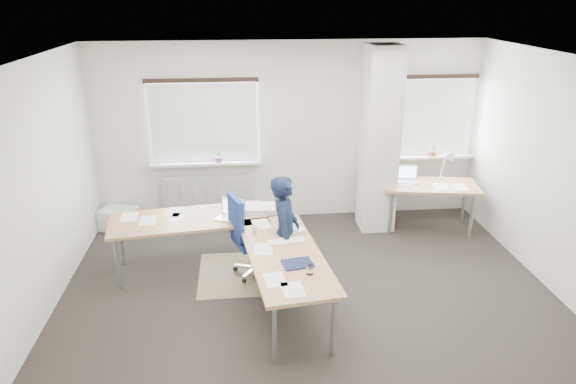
{
  "coord_description": "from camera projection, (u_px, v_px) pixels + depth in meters",
  "views": [
    {
      "loc": [
        -0.78,
        -5.23,
        3.46
      ],
      "look_at": [
        -0.17,
        0.9,
        1.04
      ],
      "focal_mm": 32.0,
      "sensor_mm": 36.0,
      "label": 1
    }
  ],
  "objects": [
    {
      "name": "desk_main",
      "position": [
        237.0,
        236.0,
        6.21
      ],
      "size": [
        2.71,
        2.63,
        0.96
      ],
      "rotation": [
        0.0,
        0.0,
        0.13
      ],
      "color": "olive",
      "rests_on": "ground"
    },
    {
      "name": "room_shell",
      "position": [
        322.0,
        148.0,
        5.98
      ],
      "size": [
        6.04,
        5.04,
        2.82
      ],
      "color": "beige",
      "rests_on": "ground"
    },
    {
      "name": "white_crate",
      "position": [
        119.0,
        219.0,
        7.96
      ],
      "size": [
        0.63,
        0.53,
        0.32
      ],
      "primitive_type": "cube",
      "rotation": [
        0.0,
        0.0,
        -0.31
      ],
      "color": "white",
      "rests_on": "ground"
    },
    {
      "name": "desk_side",
      "position": [
        430.0,
        187.0,
        7.8
      ],
      "size": [
        1.5,
        0.93,
        1.22
      ],
      "rotation": [
        0.0,
        0.0,
        -0.17
      ],
      "color": "olive",
      "rests_on": "ground"
    },
    {
      "name": "person",
      "position": [
        285.0,
        233.0,
        6.22
      ],
      "size": [
        0.43,
        0.58,
        1.45
      ],
      "primitive_type": "imported",
      "rotation": [
        0.0,
        0.0,
        1.41
      ],
      "color": "black",
      "rests_on": "ground"
    },
    {
      "name": "task_chair",
      "position": [
        252.0,
        253.0,
        6.62
      ],
      "size": [
        0.64,
        0.62,
        1.12
      ],
      "rotation": [
        0.0,
        0.0,
        0.34
      ],
      "color": "navy",
      "rests_on": "ground"
    },
    {
      "name": "ground",
      "position": [
        309.0,
        299.0,
        6.18
      ],
      "size": [
        6.0,
        6.0,
        0.0
      ],
      "primitive_type": "plane",
      "color": "#272520",
      "rests_on": "ground"
    },
    {
      "name": "floor_mat",
      "position": [
        252.0,
        273.0,
        6.74
      ],
      "size": [
        1.37,
        1.16,
        0.01
      ],
      "primitive_type": "cube",
      "rotation": [
        0.0,
        0.0,
        -0.0
      ],
      "color": "olive",
      "rests_on": "ground"
    }
  ]
}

